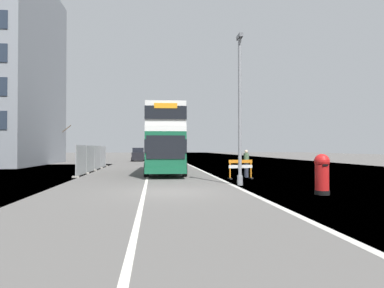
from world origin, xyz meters
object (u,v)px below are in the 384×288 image
object	(u,v)px
double_decker_bus	(166,140)
red_pillar_postbox	(322,172)
car_receding_far	(161,153)
lamppost_foreground	(240,114)
roadworks_barrier	(240,167)
car_oncoming_near	(162,155)
car_receding_mid	(138,155)
pedestrian_at_kerb	(246,164)

from	to	relation	value
double_decker_bus	red_pillar_postbox	size ratio (longest dim) A/B	6.64
car_receding_far	lamppost_foreground	bearing A→B (deg)	-85.79
roadworks_barrier	car_oncoming_near	distance (m)	21.04
double_decker_bus	lamppost_foreground	distance (m)	9.79
roadworks_barrier	car_receding_mid	xyz separation A→B (m)	(-7.72, 30.28, 0.19)
car_oncoming_near	car_receding_far	world-z (taller)	car_receding_far
double_decker_bus	roadworks_barrier	distance (m)	7.34
double_decker_bus	car_oncoming_near	bearing A→B (deg)	89.94
roadworks_barrier	car_receding_far	bearing A→B (deg)	95.97
roadworks_barrier	pedestrian_at_kerb	xyz separation A→B (m)	(0.66, 1.05, 0.16)
lamppost_foreground	car_receding_mid	size ratio (longest dim) A/B	2.03
red_pillar_postbox	car_receding_mid	xyz separation A→B (m)	(-9.24, 37.68, 0.02)
roadworks_barrier	car_receding_mid	distance (m)	31.25
pedestrian_at_kerb	red_pillar_postbox	bearing A→B (deg)	-84.20
car_oncoming_near	car_receding_far	bearing A→B (deg)	88.93
car_oncoming_near	lamppost_foreground	bearing A→B (deg)	-81.72
red_pillar_postbox	roadworks_barrier	distance (m)	7.55
double_decker_bus	roadworks_barrier	world-z (taller)	double_decker_bus
roadworks_barrier	pedestrian_at_kerb	distance (m)	1.25
double_decker_bus	red_pillar_postbox	xyz separation A→B (m)	(6.00, -12.90, -1.67)
car_receding_far	car_receding_mid	bearing A→B (deg)	-111.69
lamppost_foreground	pedestrian_at_kerb	size ratio (longest dim) A/B	4.34
roadworks_barrier	car_receding_mid	world-z (taller)	car_receding_mid
roadworks_barrier	car_receding_far	world-z (taller)	car_receding_far
lamppost_foreground	pedestrian_at_kerb	distance (m)	5.62
car_receding_far	red_pillar_postbox	bearing A→B (deg)	-83.12
red_pillar_postbox	pedestrian_at_kerb	world-z (taller)	pedestrian_at_kerb
car_oncoming_near	red_pillar_postbox	bearing A→B (deg)	-77.91
lamppost_foreground	roadworks_barrier	xyz separation A→B (m)	(0.96, 3.56, -2.94)
double_decker_bus	red_pillar_postbox	world-z (taller)	double_decker_bus
red_pillar_postbox	car_receding_far	world-z (taller)	car_receding_far
red_pillar_postbox	car_receding_mid	bearing A→B (deg)	103.78
lamppost_foreground	car_receding_mid	bearing A→B (deg)	101.31
lamppost_foreground	car_oncoming_near	world-z (taller)	lamppost_foreground
lamppost_foreground	car_oncoming_near	xyz separation A→B (m)	(-3.51, 24.11, -2.64)
red_pillar_postbox	pedestrian_at_kerb	distance (m)	8.49
car_receding_mid	car_receding_far	distance (m)	9.76
red_pillar_postbox	car_receding_far	bearing A→B (deg)	96.88
car_receding_mid	pedestrian_at_kerb	distance (m)	30.41
roadworks_barrier	car_receding_mid	bearing A→B (deg)	104.31
double_decker_bus	lamppost_foreground	bearing A→B (deg)	-68.76
pedestrian_at_kerb	car_receding_far	bearing A→B (deg)	97.11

